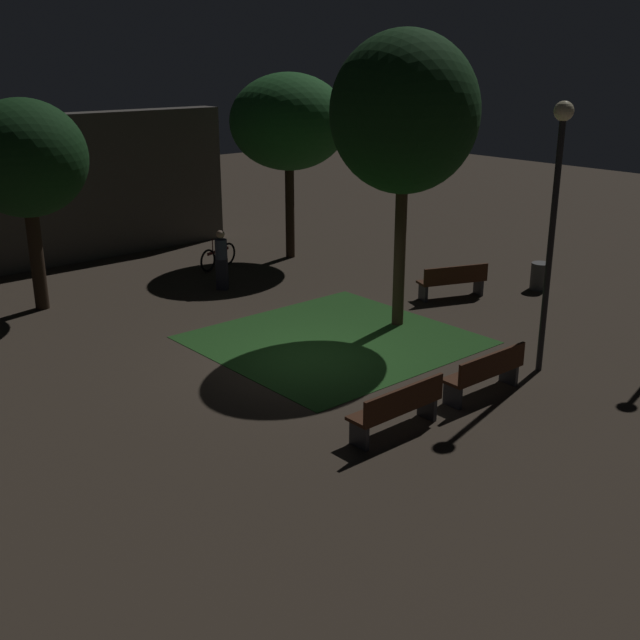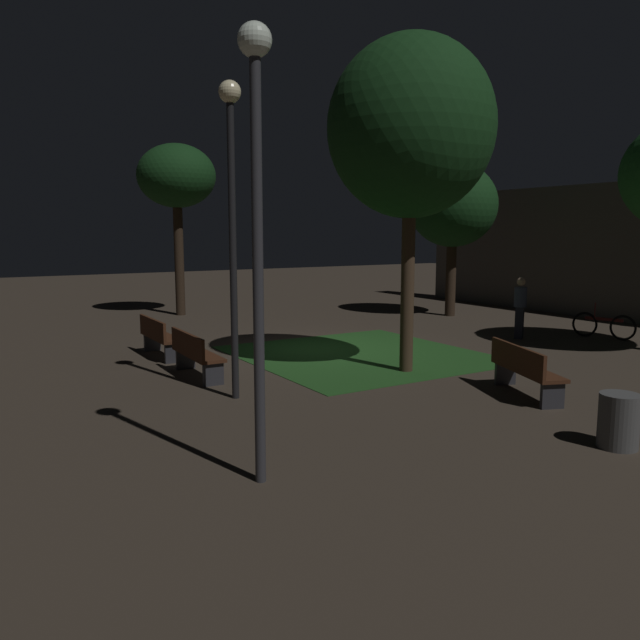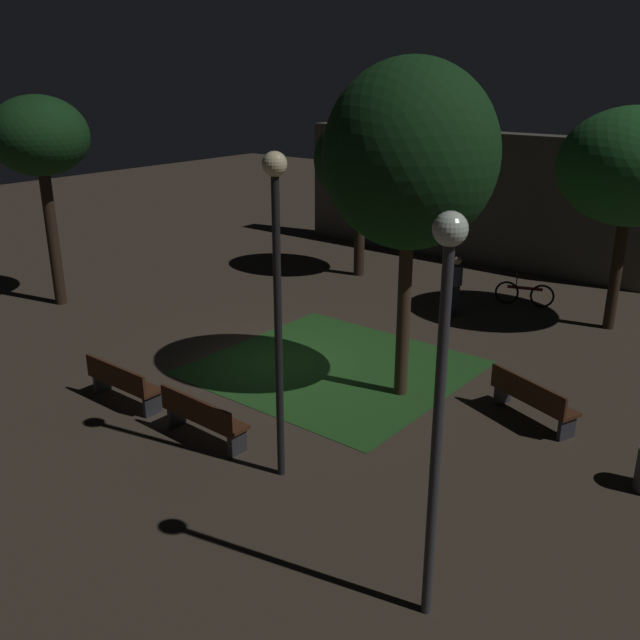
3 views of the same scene
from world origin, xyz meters
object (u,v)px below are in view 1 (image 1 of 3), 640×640
bench_by_lamp (398,407)px  tree_left_canopy (289,122)px  pedestrian (221,258)px  bench_front_left (453,280)px  tree_right_canopy (25,160)px  trash_bin (540,276)px  lamp_post_path_center (555,197)px  bench_near_trees (486,371)px  tree_tall_center (404,114)px  bicycle (218,257)px

bench_by_lamp → tree_left_canopy: size_ratio=0.33×
tree_left_canopy → pedestrian: (-3.58, -1.56, -3.20)m
bench_by_lamp → bench_front_left: same height
bench_front_left → tree_right_canopy: bearing=143.8°
bench_front_left → bench_by_lamp: bearing=-146.6°
tree_left_canopy → tree_right_canopy: 7.87m
bench_front_left → trash_bin: bench_front_left is taller
tree_left_canopy → lamp_post_path_center: 10.54m
bench_front_left → trash_bin: bearing=-22.4°
bench_near_trees → trash_bin: bench_near_trees is taller
tree_tall_center → trash_bin: (4.94, -0.50, -4.38)m
bench_near_trees → tree_left_canopy: size_ratio=0.33×
tree_right_canopy → bench_near_trees: bearing=-68.7°
bicycle → pedestrian: (-1.15, -1.91, 0.51)m
tree_tall_center → tree_right_canopy: bearing=131.3°
bench_near_trees → bench_front_left: bearing=45.5°
pedestrian → bench_near_trees: bearing=-91.4°
bench_by_lamp → tree_left_canopy: 12.57m
bench_by_lamp → bench_near_trees: (2.30, 0.00, 0.00)m
trash_bin → tree_left_canopy: bearing=111.9°
lamp_post_path_center → tree_left_canopy: bearing=79.1°
tree_left_canopy → tree_tall_center: bearing=-107.7°
bicycle → bench_front_left: bearing=-65.9°
tree_left_canopy → tree_tall_center: (-2.10, -6.57, 0.69)m
tree_right_canopy → bicycle: (5.43, 0.35, -3.28)m
pedestrian → tree_left_canopy: bearing=23.6°
bench_front_left → tree_left_canopy: size_ratio=0.34×
bench_near_trees → pedestrian: size_ratio=1.12×
bench_by_lamp → tree_tall_center: (4.00, 3.83, 4.26)m
tree_right_canopy → bicycle: bearing=3.7°
bicycle → pedestrian: pedestrian is taller
tree_left_canopy → pedestrian: bearing=-156.4°
trash_bin → lamp_post_path_center: bearing=-145.9°
tree_left_canopy → bench_by_lamp: bearing=-120.4°
tree_left_canopy → tree_right_canopy: tree_left_canopy is taller
trash_bin → bicycle: (-5.27, 7.41, -0.02)m
bench_near_trees → bench_front_left: 6.05m
bench_by_lamp → tree_tall_center: bearing=43.7°
bench_near_trees → tree_left_canopy: bearing=69.9°
bench_front_left → trash_bin: (2.40, -0.99, -0.12)m
tree_tall_center → bicycle: 8.20m
bench_front_left → tree_tall_center: bearing=-169.1°
tree_left_canopy → tree_right_canopy: bearing=-179.9°
tree_tall_center → lamp_post_path_center: bearing=-88.4°
bench_by_lamp → lamp_post_path_center: 5.06m
bench_front_left → tree_left_canopy: tree_left_canopy is taller
bench_by_lamp → bench_front_left: (6.54, 4.32, 0.00)m
bench_near_trees → bench_by_lamp: bearing=-180.0°
bench_front_left → tree_tall_center: (-2.54, -0.49, 4.26)m
bench_by_lamp → tree_right_canopy: tree_right_canopy is taller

